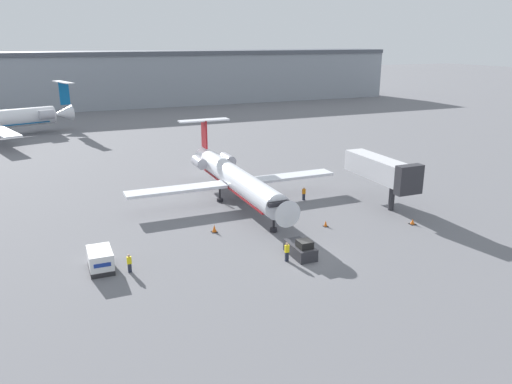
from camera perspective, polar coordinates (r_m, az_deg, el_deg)
The scene contains 12 objects.
ground_plane at distance 47.84m, azimuth 5.72°, elevation -7.48°, with size 600.00×600.00×0.00m, color slate.
terminal_building at distance 159.90m, azimuth -15.50°, elevation 12.32°, with size 180.00×16.80×16.33m.
airplane_main at distance 62.69m, azimuth -2.34°, elevation 1.56°, with size 27.45×28.37×8.65m.
pushback_tug at distance 47.93m, azimuth 5.10°, elevation -6.51°, with size 1.81×3.84×1.86m.
luggage_cart at distance 46.96m, azimuth -17.36°, elevation -7.43°, with size 2.05×3.40×1.91m.
worker_near_tug at distance 46.62m, azimuth 3.55°, elevation -6.78°, with size 0.40×0.26×1.86m.
worker_by_wing at distance 64.14m, azimuth 5.49°, elevation -0.15°, with size 0.40×0.24×1.71m.
worker_on_apron at distance 45.85m, azimuth -14.28°, elevation -7.86°, with size 0.40×0.24×1.72m.
traffic_cone_left at distance 53.68m, azimuth -4.79°, elevation -4.19°, with size 0.65×0.65×0.82m.
traffic_cone_right at distance 55.64m, azimuth 7.97°, elevation -3.60°, with size 0.51×0.51×0.67m.
traffic_cone_mid at distance 58.42m, azimuth 17.46°, elevation -3.27°, with size 0.69×0.69×0.61m.
jet_bridge at distance 63.10m, azimuth 14.20°, elevation 2.46°, with size 3.20×11.94×6.19m.
Camera 1 is at (-21.12, -38.07, 19.83)m, focal length 35.00 mm.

